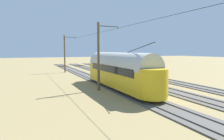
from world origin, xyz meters
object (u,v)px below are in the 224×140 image
Objects in this scene: switch_stand at (129,68)px; track_end_bumper at (109,72)px; vintage_streetcar at (119,70)px; catenary_pole_mid_near at (99,55)px; catenary_pole_foreground at (65,53)px.

switch_stand is 7.22m from track_end_bumper.
vintage_streetcar reaches higher than track_end_bumper.
switch_stand is at bearing -127.21° from catenary_pole_mid_near.
switch_stand reaches higher than track_end_bumper.
vintage_streetcar is 13.20× the size of switch_stand.
vintage_streetcar is at bearing 71.66° from track_end_bumper.
catenary_pole_mid_near is (2.34, -0.23, 1.72)m from vintage_streetcar.
switch_stand is (-10.92, -17.69, -1.55)m from vintage_streetcar.
switch_stand is at bearing -150.02° from track_end_bumper.
vintage_streetcar is 9.06× the size of track_end_bumper.
catenary_pole_mid_near is 4.25× the size of track_end_bumper.
catenary_pole_foreground reaches higher than track_end_bumper.
track_end_bumper is at bearing -116.83° from catenary_pole_mid_near.
vintage_streetcar is 20.98m from catenary_pole_foreground.
vintage_streetcar is at bearing 96.42° from catenary_pole_foreground.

